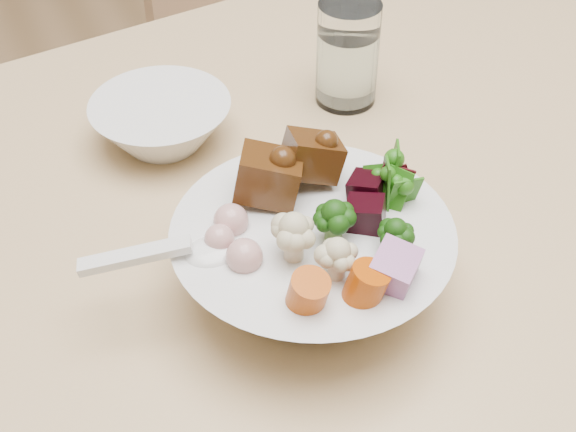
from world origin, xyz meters
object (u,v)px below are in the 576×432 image
(chair_far, at_px, (271,48))
(water_glass, at_px, (347,57))
(dining_table, at_px, (468,209))
(side_bowl, at_px, (162,123))
(food_bowl, at_px, (313,254))

(chair_far, height_order, water_glass, water_glass)
(chair_far, relative_size, water_glass, 7.07)
(dining_table, distance_m, side_bowl, 0.35)
(chair_far, relative_size, food_bowl, 3.54)
(water_glass, height_order, side_bowl, water_glass)
(food_bowl, xyz_separation_m, side_bowl, (-0.05, 0.25, -0.02))
(food_bowl, xyz_separation_m, water_glass, (0.16, 0.25, 0.01))
(dining_table, relative_size, water_glass, 14.29)
(food_bowl, bearing_deg, chair_far, 69.45)
(chair_far, bearing_deg, dining_table, -112.22)
(dining_table, distance_m, water_glass, 0.21)
(chair_far, height_order, side_bowl, chair_far)
(dining_table, bearing_deg, water_glass, 110.17)
(food_bowl, distance_m, water_glass, 0.29)
(chair_far, bearing_deg, food_bowl, -127.54)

